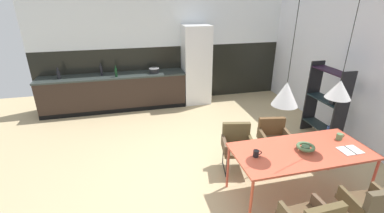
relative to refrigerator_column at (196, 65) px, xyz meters
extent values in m
plane|color=tan|center=(-0.72, -3.15, -1.01)|extent=(9.29, 9.29, 0.00)
cube|color=black|center=(-0.72, 0.36, -0.28)|extent=(6.58, 0.12, 1.47)
cube|color=silver|center=(-0.72, 0.36, 1.20)|extent=(6.58, 0.12, 1.47)
cube|color=#2E211A|center=(-2.12, 0.00, -0.59)|extent=(3.50, 0.60, 0.85)
cube|color=#2F3634|center=(-2.12, 0.00, -0.14)|extent=(3.53, 0.63, 0.04)
cube|color=black|center=(-2.12, -0.30, -0.96)|extent=(3.50, 0.01, 0.10)
cube|color=silver|center=(0.00, 0.00, 0.00)|extent=(0.70, 0.60, 2.02)
cube|color=#D15339|center=(0.48, -3.92, -0.27)|extent=(1.89, 0.86, 0.03)
cylinder|color=#CE503C|center=(-0.43, -3.53, -0.65)|extent=(0.04, 0.04, 0.73)
cylinder|color=#D24C3F|center=(1.38, -3.53, -0.65)|extent=(0.04, 0.04, 0.73)
cylinder|color=#CD4E33|center=(-0.43, -4.30, -0.65)|extent=(0.04, 0.04, 0.73)
cylinder|color=#D14B3A|center=(1.38, -4.30, -0.65)|extent=(0.04, 0.04, 0.73)
cube|color=brown|center=(0.57, -3.09, -0.60)|extent=(0.55, 0.54, 0.06)
cube|color=brown|center=(0.61, -2.89, -0.41)|extent=(0.46, 0.16, 0.32)
cube|color=brown|center=(0.79, -3.13, -0.50)|extent=(0.12, 0.42, 0.14)
cube|color=brown|center=(0.36, -3.05, -0.50)|extent=(0.12, 0.42, 0.14)
cylinder|color=black|center=(0.74, -3.31, -0.82)|extent=(0.02, 0.02, 0.38)
cylinder|color=black|center=(0.34, -3.24, -0.82)|extent=(0.02, 0.02, 0.38)
cylinder|color=black|center=(0.80, -2.94, -0.82)|extent=(0.02, 0.02, 0.38)
cylinder|color=black|center=(0.41, -2.87, -0.82)|extent=(0.02, 0.02, 0.38)
cylinder|color=black|center=(0.77, -3.13, -1.00)|extent=(0.09, 0.41, 0.02)
cylinder|color=black|center=(0.38, -3.06, -1.00)|extent=(0.09, 0.41, 0.02)
cube|color=brown|center=(0.86, -4.70, -0.61)|extent=(0.52, 0.50, 0.06)
cube|color=brown|center=(0.84, -4.90, -0.40)|extent=(0.46, 0.12, 0.36)
cube|color=brown|center=(0.64, -4.68, -0.51)|extent=(0.08, 0.42, 0.14)
cube|color=brown|center=(1.08, -4.72, -0.51)|extent=(0.08, 0.42, 0.14)
cylinder|color=black|center=(0.68, -4.49, -0.83)|extent=(0.02, 0.02, 0.37)
cylinder|color=black|center=(1.07, -4.53, -0.83)|extent=(0.02, 0.02, 0.37)
cube|color=brown|center=(-0.12, -3.15, -0.62)|extent=(0.56, 0.55, 0.06)
cube|color=brown|center=(-0.08, -2.96, -0.41)|extent=(0.46, 0.17, 0.35)
cube|color=brown|center=(0.09, -3.20, -0.52)|extent=(0.13, 0.42, 0.14)
cube|color=brown|center=(-0.34, -3.11, -0.52)|extent=(0.13, 0.42, 0.14)
cylinder|color=black|center=(0.04, -3.38, -0.83)|extent=(0.02, 0.02, 0.36)
cylinder|color=black|center=(-0.36, -3.30, -0.83)|extent=(0.02, 0.02, 0.36)
cylinder|color=black|center=(0.11, -3.01, -0.83)|extent=(0.02, 0.02, 0.36)
cylinder|color=black|center=(-0.28, -2.93, -0.83)|extent=(0.02, 0.02, 0.36)
cylinder|color=black|center=(0.07, -3.20, -1.00)|extent=(0.10, 0.41, 0.02)
cylinder|color=black|center=(-0.32, -3.11, -1.00)|extent=(0.10, 0.41, 0.02)
cube|color=brown|center=(0.24, -4.74, -0.49)|extent=(0.07, 0.42, 0.14)
cylinder|color=#4C704C|center=(0.51, -3.93, -0.22)|extent=(0.11, 0.11, 0.07)
torus|color=#52764A|center=(0.51, -3.93, -0.20)|extent=(0.25, 0.25, 0.05)
cube|color=white|center=(1.03, -4.09, -0.25)|extent=(0.14, 0.22, 0.01)
cube|color=white|center=(1.18, -4.09, -0.25)|extent=(0.14, 0.22, 0.01)
cube|color=#262628|center=(1.10, -4.09, -0.24)|extent=(0.01, 0.22, 0.00)
cylinder|color=#5B8456|center=(1.18, -3.79, -0.21)|extent=(0.09, 0.09, 0.09)
torus|color=#5B8456|center=(1.23, -3.79, -0.21)|extent=(0.06, 0.01, 0.06)
cylinder|color=black|center=(-0.21, -3.91, -0.21)|extent=(0.08, 0.08, 0.09)
torus|color=black|center=(-0.16, -3.91, -0.21)|extent=(0.06, 0.01, 0.06)
cylinder|color=black|center=(-1.10, -0.04, -0.06)|extent=(0.25, 0.25, 0.11)
cylinder|color=gray|center=(-1.10, -0.04, 0.00)|extent=(0.26, 0.26, 0.01)
sphere|color=black|center=(-1.10, -0.04, 0.02)|extent=(0.02, 0.02, 0.02)
cylinder|color=black|center=(-2.37, 0.05, 0.00)|extent=(0.06, 0.06, 0.24)
cylinder|color=black|center=(-2.37, 0.05, 0.15)|extent=(0.03, 0.03, 0.06)
cylinder|color=#0F3319|center=(-2.03, -0.16, -0.02)|extent=(0.06, 0.06, 0.21)
cylinder|color=#0F3319|center=(-2.03, -0.16, 0.12)|extent=(0.03, 0.03, 0.06)
cylinder|color=black|center=(-3.32, -0.03, -0.03)|extent=(0.07, 0.07, 0.18)
cylinder|color=black|center=(-3.32, -0.03, 0.11)|extent=(0.04, 0.04, 0.09)
cube|color=black|center=(1.96, -2.13, -0.26)|extent=(0.30, 0.03, 1.50)
cube|color=black|center=(1.96, -2.94, -0.26)|extent=(0.30, 0.03, 1.50)
cube|color=black|center=(1.96, -2.53, -0.76)|extent=(0.30, 0.79, 0.02)
cube|color=#334C8C|center=(1.96, -2.85, -0.68)|extent=(0.18, 0.10, 0.14)
cube|color=black|center=(1.96, -2.53, -0.19)|extent=(0.30, 0.79, 0.02)
cube|color=#262628|center=(1.96, -2.75, -0.08)|extent=(0.18, 0.10, 0.19)
cube|color=black|center=(1.96, -2.53, 0.39)|extent=(0.30, 0.79, 0.02)
cylinder|color=black|center=(0.10, -3.92, 1.31)|extent=(0.01, 0.01, 1.14)
cone|color=silver|center=(0.10, -3.92, 0.60)|extent=(0.32, 0.32, 0.30)
cylinder|color=black|center=(0.85, -3.92, 1.30)|extent=(0.01, 0.01, 1.17)
cone|color=silver|center=(0.85, -3.92, 0.59)|extent=(0.31, 0.31, 0.24)
camera|label=1|loc=(-1.72, -6.57, 1.71)|focal=24.82mm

